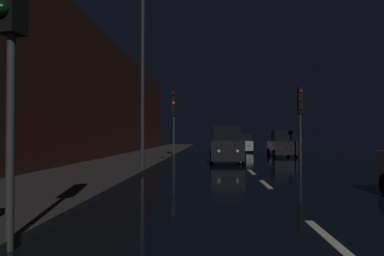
% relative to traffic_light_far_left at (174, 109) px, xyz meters
% --- Properties ---
extents(ground, '(26.28, 84.00, 0.02)m').
position_rel_traffic_light_far_left_xyz_m(ground, '(4.64, -1.43, -3.74)').
color(ground, black).
extents(sidewalk_left, '(4.40, 84.00, 0.15)m').
position_rel_traffic_light_far_left_xyz_m(sidewalk_left, '(-2.30, -1.43, -3.66)').
color(sidewalk_left, '#33302D').
rests_on(sidewalk_left, ground).
extents(building_facade_left, '(0.80, 63.00, 8.83)m').
position_rel_traffic_light_far_left_xyz_m(building_facade_left, '(-4.90, -4.93, 0.68)').
color(building_facade_left, '#472319').
rests_on(building_facade_left, ground).
extents(lane_centerline, '(0.16, 31.01, 0.01)m').
position_rel_traffic_light_far_left_xyz_m(lane_centerline, '(4.64, -9.95, -3.72)').
color(lane_centerline, beige).
rests_on(lane_centerline, ground).
extents(traffic_light_far_left, '(0.31, 0.46, 5.11)m').
position_rel_traffic_light_far_left_xyz_m(traffic_light_far_left, '(0.00, 0.00, 0.00)').
color(traffic_light_far_left, '#38383A').
rests_on(traffic_light_far_left, ground).
extents(traffic_light_far_right, '(0.32, 0.47, 5.15)m').
position_rel_traffic_light_far_left_xyz_m(traffic_light_far_right, '(9.29, -1.48, 0.04)').
color(traffic_light_far_right, '#38383A').
rests_on(traffic_light_far_right, ground).
extents(streetlamp_overhead, '(1.70, 0.44, 8.08)m').
position_rel_traffic_light_far_left_xyz_m(streetlamp_overhead, '(0.22, -12.59, 1.53)').
color(streetlamp_overhead, '#2D2D30').
rests_on(streetlamp_overhead, ground).
extents(car_approaching_headlights, '(2.05, 4.44, 2.24)m').
position_rel_traffic_light_far_left_xyz_m(car_approaching_headlights, '(3.77, -6.05, -2.71)').
color(car_approaching_headlights, black).
rests_on(car_approaching_headlights, ground).
extents(car_distant_taillights, '(1.70, 3.69, 1.86)m').
position_rel_traffic_light_far_left_xyz_m(car_distant_taillights, '(6.26, 10.18, -2.88)').
color(car_distant_taillights, '#A5A8AD').
rests_on(car_distant_taillights, ground).
extents(car_parked_right_far, '(1.85, 4.02, 2.02)m').
position_rel_traffic_light_far_left_xyz_m(car_parked_right_far, '(8.48, 1.43, -2.81)').
color(car_parked_right_far, black).
rests_on(car_parked_right_far, ground).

